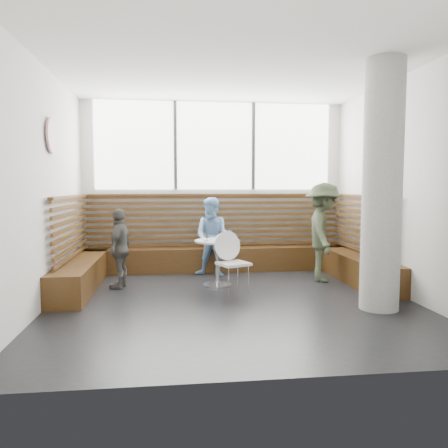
{
  "coord_description": "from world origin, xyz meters",
  "views": [
    {
      "loc": [
        -0.84,
        -5.92,
        1.6
      ],
      "look_at": [
        0.0,
        1.0,
        1.0
      ],
      "focal_mm": 35.0,
      "sensor_mm": 36.0,
      "label": 1
    }
  ],
  "objects": [
    {
      "name": "glass_mid",
      "position": [
        -0.02,
        0.98,
        0.8
      ],
      "size": [
        0.07,
        0.07,
        0.11
      ],
      "primitive_type": "cylinder",
      "color": "white",
      "rests_on": "cafe_table"
    },
    {
      "name": "cafe_chair",
      "position": [
        0.07,
        0.52,
        0.54
      ],
      "size": [
        0.44,
        0.43,
        0.92
      ],
      "rotation": [
        0.0,
        0.0,
        0.4
      ],
      "color": "white",
      "rests_on": "ground"
    },
    {
      "name": "glass_left",
      "position": [
        -0.31,
        0.88,
        0.8
      ],
      "size": [
        0.07,
        0.07,
        0.11
      ],
      "primitive_type": "cylinder",
      "color": "white",
      "rests_on": "cafe_table"
    },
    {
      "name": "adult_man",
      "position": [
        1.71,
        1.15,
        0.83
      ],
      "size": [
        0.89,
        1.21,
        1.66
      ],
      "primitive_type": "imported",
      "rotation": [
        0.0,
        0.0,
        1.29
      ],
      "color": "#3B442D",
      "rests_on": "ground"
    },
    {
      "name": "plate_far",
      "position": [
        -0.02,
        1.1,
        0.75
      ],
      "size": [
        0.21,
        0.21,
        0.01
      ],
      "primitive_type": "cylinder",
      "color": "white",
      "rests_on": "cafe_table"
    },
    {
      "name": "cafe_table",
      "position": [
        -0.11,
        0.99,
        0.53
      ],
      "size": [
        0.72,
        0.72,
        0.74
      ],
      "color": "silver",
      "rests_on": "ground"
    },
    {
      "name": "glass_right",
      "position": [
        0.13,
        1.04,
        0.8
      ],
      "size": [
        0.08,
        0.08,
        0.12
      ],
      "primitive_type": "cylinder",
      "color": "white",
      "rests_on": "cafe_table"
    },
    {
      "name": "plate_near",
      "position": [
        -0.27,
        1.05,
        0.75
      ],
      "size": [
        0.2,
        0.2,
        0.01
      ],
      "primitive_type": "cylinder",
      "color": "white",
      "rests_on": "cafe_table"
    },
    {
      "name": "wall_art",
      "position": [
        -2.46,
        0.4,
        2.3
      ],
      "size": [
        0.03,
        0.5,
        0.5
      ],
      "primitive_type": "cylinder",
      "rotation": [
        0.0,
        1.57,
        0.0
      ],
      "color": "white",
      "rests_on": "room"
    },
    {
      "name": "concrete_column",
      "position": [
        1.85,
        -0.6,
        1.6
      ],
      "size": [
        0.5,
        0.5,
        3.2
      ],
      "primitive_type": "cylinder",
      "color": "gray",
      "rests_on": "ground"
    },
    {
      "name": "room",
      "position": [
        0.0,
        0.0,
        1.6
      ],
      "size": [
        5.0,
        5.0,
        3.2
      ],
      "color": "silver",
      "rests_on": "ground"
    },
    {
      "name": "menu_card",
      "position": [
        -0.08,
        0.8,
        0.74
      ],
      "size": [
        0.24,
        0.2,
        0.0
      ],
      "primitive_type": "cube",
      "rotation": [
        0.0,
        0.0,
        0.39
      ],
      "color": "#A5C64C",
      "rests_on": "cafe_table"
    },
    {
      "name": "booth",
      "position": [
        0.0,
        1.77,
        0.41
      ],
      "size": [
        5.0,
        2.5,
        1.44
      ],
      "color": "#3A230E",
      "rests_on": "ground"
    },
    {
      "name": "child_left",
      "position": [
        -1.65,
        1.05,
        0.63
      ],
      "size": [
        0.46,
        0.79,
        1.26
      ],
      "primitive_type": "imported",
      "rotation": [
        0.0,
        0.0,
        -1.8
      ],
      "color": "#4F4D48",
      "rests_on": "ground"
    },
    {
      "name": "child_back",
      "position": [
        -0.1,
        1.79,
        0.7
      ],
      "size": [
        0.83,
        0.74,
        1.41
      ],
      "primitive_type": "imported",
      "rotation": [
        0.0,
        0.0,
        -0.36
      ],
      "color": "#83B3E3",
      "rests_on": "ground"
    }
  ]
}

